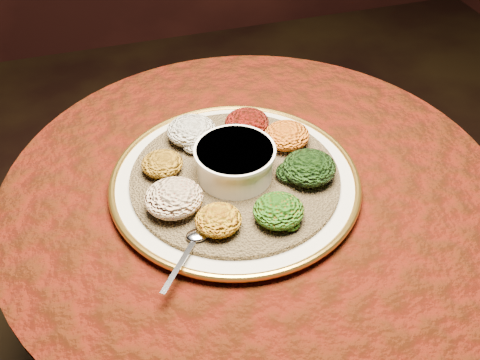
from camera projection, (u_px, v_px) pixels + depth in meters
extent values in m
cylinder|color=black|center=(251.00, 303.00, 1.28)|extent=(0.12, 0.12, 0.68)
cylinder|color=black|center=(254.00, 196.00, 1.04)|extent=(0.80, 0.80, 0.04)
cylinder|color=#3B0C05|center=(253.00, 245.00, 1.14)|extent=(0.93, 0.93, 0.34)
cylinder|color=#3B0C05|center=(254.00, 186.00, 1.02)|extent=(0.96, 0.96, 0.01)
cylinder|color=beige|center=(235.00, 182.00, 1.00)|extent=(0.58, 0.58, 0.02)
torus|color=gold|center=(235.00, 179.00, 1.00)|extent=(0.47, 0.47, 0.01)
cylinder|color=olive|center=(235.00, 177.00, 1.00)|extent=(0.51, 0.51, 0.01)
cylinder|color=white|center=(235.00, 162.00, 0.97)|extent=(0.14, 0.14, 0.06)
cylinder|color=white|center=(235.00, 150.00, 0.95)|extent=(0.15, 0.15, 0.01)
cylinder|color=#5E0804|center=(235.00, 154.00, 0.96)|extent=(0.12, 0.12, 0.01)
ellipsoid|color=silver|center=(197.00, 235.00, 0.88)|extent=(0.04, 0.03, 0.01)
cube|color=silver|center=(178.00, 267.00, 0.83)|extent=(0.07, 0.09, 0.00)
ellipsoid|color=silver|center=(191.00, 131.00, 1.05)|extent=(0.10, 0.09, 0.05)
ellipsoid|color=black|center=(247.00, 122.00, 1.07)|extent=(0.09, 0.09, 0.04)
ellipsoid|color=#BF7F0F|center=(287.00, 135.00, 1.04)|extent=(0.09, 0.09, 0.04)
ellipsoid|color=black|center=(309.00, 168.00, 0.97)|extent=(0.10, 0.09, 0.05)
ellipsoid|color=#953B09|center=(279.00, 211.00, 0.89)|extent=(0.09, 0.08, 0.04)
ellipsoid|color=#C08910|center=(218.00, 220.00, 0.88)|extent=(0.08, 0.07, 0.04)
ellipsoid|color=maroon|center=(174.00, 198.00, 0.91)|extent=(0.10, 0.10, 0.05)
ellipsoid|color=#A36C13|center=(162.00, 164.00, 0.99)|extent=(0.08, 0.07, 0.04)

